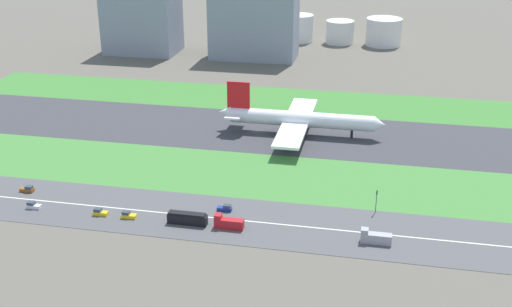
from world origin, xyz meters
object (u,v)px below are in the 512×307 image
car_1 (225,208)px  truck_1 (228,223)px  car_3 (128,215)px  car_2 (28,189)px  car_0 (33,206)px  hangar_building (254,20)px  traffic_light (376,200)px  fuel_tank_centre (340,32)px  fuel_tank_east (384,32)px  airliner (297,119)px  terminal_building (142,19)px  truck_2 (375,238)px  fuel_tank_west (299,28)px  car_4 (100,212)px  bus_0 (187,218)px

car_1 → truck_1: truck_1 is taller
car_3 → car_2: size_ratio=1.00×
car_0 → hangar_building: bearing=-98.5°
car_2 → car_1: (64.89, 0.00, 0.00)m
car_3 → car_0: 30.47m
truck_1 → traffic_light: bearing=-156.2°
car_3 → car_1: size_ratio=1.00×
fuel_tank_centre → fuel_tank_east: 26.25m
car_1 → hangar_building: (-28.72, 182.00, 19.97)m
airliner → car_0: bearing=-131.6°
car_3 → car_0: (-30.47, 0.00, 0.00)m
car_2 → car_0: bearing=-53.0°
traffic_light → terminal_building: bearing=128.5°
car_3 → truck_2: truck_2 is taller
car_3 → truck_1: truck_1 is taller
car_3 → car_0: size_ratio=1.00×
car_3 → car_0: same height
truck_1 → fuel_tank_west: (-13.16, 237.00, 6.47)m
truck_2 → fuel_tank_east: 237.11m
airliner → hangar_building: (-40.65, 114.00, 14.67)m
fuel_tank_west → fuel_tank_east: (51.27, 0.00, -0.09)m
airliner → traffic_light: (32.34, -60.01, -1.94)m
airliner → car_4: size_ratio=14.77×
airliner → car_0: airliner is taller
bus_0 → fuel_tank_east: 242.34m
car_2 → car_4: 30.77m
car_3 → traffic_light: size_ratio=0.61×
bus_0 → car_4: size_ratio=2.64×
car_2 → car_0: size_ratio=1.00×
hangar_building → car_2: bearing=-101.2°
car_1 → fuel_tank_east: 230.87m
car_2 → fuel_tank_west: fuel_tank_west is taller
car_2 → car_4: bearing=-19.0°
car_2 → traffic_light: bearing=4.2°
car_3 → terminal_building: bearing=-70.7°
truck_1 → traffic_light: traffic_light is taller
truck_1 → fuel_tank_east: fuel_tank_east is taller
truck_1 → car_4: bearing=-0.0°
truck_1 → fuel_tank_east: size_ratio=0.40×
truck_1 → car_0: bearing=-0.0°
truck_2 → traffic_light: 18.19m
bus_0 → car_0: (-48.65, 0.00, -0.90)m
fuel_tank_centre → hangar_building: bearing=-134.4°
truck_2 → fuel_tank_west: size_ratio=0.48×
bus_0 → car_1: (8.71, 10.00, -0.90)m
traffic_light → hangar_building: bearing=112.8°
truck_2 → car_4: (-80.48, 0.00, -0.75)m
car_1 → car_4: bearing=-164.4°
fuel_tank_centre → fuel_tank_east: size_ratio=0.80×
airliner → car_2: (-76.82, -68.00, -5.31)m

